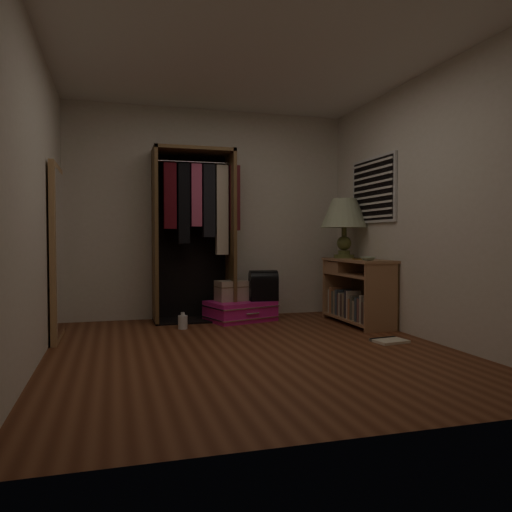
{
  "coord_description": "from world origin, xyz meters",
  "views": [
    {
      "loc": [
        -1.18,
        -4.2,
        0.99
      ],
      "look_at": [
        0.3,
        0.95,
        0.8
      ],
      "focal_mm": 35.0,
      "sensor_mm": 36.0,
      "label": 1
    }
  ],
  "objects_px": {
    "white_jug": "(183,322)",
    "console_bookshelf": "(356,290)",
    "train_case": "(231,291)",
    "black_bag": "(263,285)",
    "open_wardrobe": "(196,219)",
    "floor_mirror": "(57,253)",
    "pink_suitcase": "(240,311)",
    "table_lamp": "(344,215)"
  },
  "relations": [
    {
      "from": "white_jug",
      "to": "console_bookshelf",
      "type": "bearing_deg",
      "value": -5.35
    },
    {
      "from": "train_case",
      "to": "black_bag",
      "type": "xyz_separation_m",
      "value": [
        0.38,
        -0.06,
        0.06
      ]
    },
    {
      "from": "console_bookshelf",
      "to": "open_wardrobe",
      "type": "xyz_separation_m",
      "value": [
        -1.75,
        0.73,
        0.83
      ]
    },
    {
      "from": "train_case",
      "to": "white_jug",
      "type": "relative_size",
      "value": 2.23
    },
    {
      "from": "train_case",
      "to": "white_jug",
      "type": "height_order",
      "value": "train_case"
    },
    {
      "from": "floor_mirror",
      "to": "white_jug",
      "type": "height_order",
      "value": "floor_mirror"
    },
    {
      "from": "console_bookshelf",
      "to": "open_wardrobe",
      "type": "bearing_deg",
      "value": 157.35
    },
    {
      "from": "pink_suitcase",
      "to": "white_jug",
      "type": "distance_m",
      "value": 0.83
    },
    {
      "from": "open_wardrobe",
      "to": "train_case",
      "type": "height_order",
      "value": "open_wardrobe"
    },
    {
      "from": "floor_mirror",
      "to": "white_jug",
      "type": "bearing_deg",
      "value": 10.36
    },
    {
      "from": "open_wardrobe",
      "to": "black_bag",
      "type": "bearing_deg",
      "value": -13.58
    },
    {
      "from": "open_wardrobe",
      "to": "table_lamp",
      "type": "xyz_separation_m",
      "value": [
        1.75,
        -0.41,
        0.06
      ]
    },
    {
      "from": "pink_suitcase",
      "to": "white_jug",
      "type": "height_order",
      "value": "pink_suitcase"
    },
    {
      "from": "train_case",
      "to": "table_lamp",
      "type": "relative_size",
      "value": 0.56
    },
    {
      "from": "console_bookshelf",
      "to": "pink_suitcase",
      "type": "relative_size",
      "value": 1.24
    },
    {
      "from": "pink_suitcase",
      "to": "table_lamp",
      "type": "xyz_separation_m",
      "value": [
        1.25,
        -0.24,
        1.16
      ]
    },
    {
      "from": "white_jug",
      "to": "open_wardrobe",
      "type": "bearing_deg",
      "value": 65.98
    },
    {
      "from": "open_wardrobe",
      "to": "white_jug",
      "type": "bearing_deg",
      "value": -114.02
    },
    {
      "from": "open_wardrobe",
      "to": "table_lamp",
      "type": "height_order",
      "value": "open_wardrobe"
    },
    {
      "from": "train_case",
      "to": "white_jug",
      "type": "xyz_separation_m",
      "value": [
        -0.64,
        -0.41,
        -0.28
      ]
    },
    {
      "from": "console_bookshelf",
      "to": "white_jug",
      "type": "height_order",
      "value": "console_bookshelf"
    },
    {
      "from": "open_wardrobe",
      "to": "train_case",
      "type": "distance_m",
      "value": 0.96
    },
    {
      "from": "console_bookshelf",
      "to": "pink_suitcase",
      "type": "height_order",
      "value": "console_bookshelf"
    },
    {
      "from": "pink_suitcase",
      "to": "white_jug",
      "type": "xyz_separation_m",
      "value": [
        -0.74,
        -0.37,
        -0.04
      ]
    },
    {
      "from": "open_wardrobe",
      "to": "floor_mirror",
      "type": "relative_size",
      "value": 1.21
    },
    {
      "from": "console_bookshelf",
      "to": "black_bag",
      "type": "height_order",
      "value": "console_bookshelf"
    },
    {
      "from": "floor_mirror",
      "to": "pink_suitcase",
      "type": "height_order",
      "value": "floor_mirror"
    },
    {
      "from": "pink_suitcase",
      "to": "white_jug",
      "type": "bearing_deg",
      "value": -170.42
    },
    {
      "from": "console_bookshelf",
      "to": "table_lamp",
      "type": "height_order",
      "value": "table_lamp"
    },
    {
      "from": "open_wardrobe",
      "to": "train_case",
      "type": "relative_size",
      "value": 5.08
    },
    {
      "from": "open_wardrobe",
      "to": "pink_suitcase",
      "type": "bearing_deg",
      "value": -18.94
    },
    {
      "from": "console_bookshelf",
      "to": "open_wardrobe",
      "type": "relative_size",
      "value": 0.55
    },
    {
      "from": "console_bookshelf",
      "to": "floor_mirror",
      "type": "bearing_deg",
      "value": -179.25
    },
    {
      "from": "table_lamp",
      "to": "pink_suitcase",
      "type": "bearing_deg",
      "value": 169.37
    },
    {
      "from": "console_bookshelf",
      "to": "black_bag",
      "type": "distance_m",
      "value": 1.1
    },
    {
      "from": "black_bag",
      "to": "table_lamp",
      "type": "distance_m",
      "value": 1.31
    },
    {
      "from": "train_case",
      "to": "open_wardrobe",
      "type": "bearing_deg",
      "value": 150.96
    },
    {
      "from": "floor_mirror",
      "to": "black_bag",
      "type": "distance_m",
      "value": 2.39
    },
    {
      "from": "open_wardrobe",
      "to": "white_jug",
      "type": "relative_size",
      "value": 11.31
    },
    {
      "from": "pink_suitcase",
      "to": "floor_mirror",
      "type": "bearing_deg",
      "value": 179.72
    },
    {
      "from": "console_bookshelf",
      "to": "white_jug",
      "type": "xyz_separation_m",
      "value": [
        -1.99,
        0.19,
        -0.32
      ]
    },
    {
      "from": "open_wardrobe",
      "to": "black_bag",
      "type": "xyz_separation_m",
      "value": [
        0.78,
        -0.19,
        -0.79
      ]
    }
  ]
}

